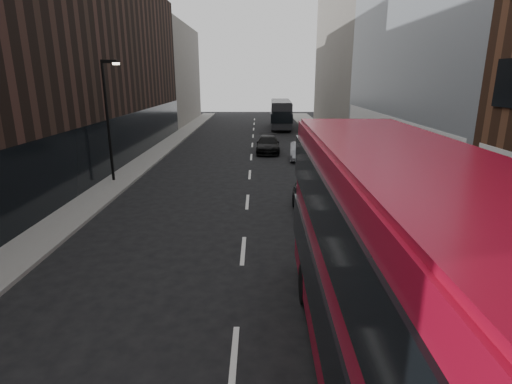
{
  "coord_description": "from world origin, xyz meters",
  "views": [
    {
      "loc": [
        0.54,
        -5.63,
        6.19
      ],
      "look_at": [
        0.48,
        7.17,
        2.5
      ],
      "focal_mm": 28.0,
      "sensor_mm": 36.0,
      "label": 1
    }
  ],
  "objects_px": {
    "street_lamp": "(108,113)",
    "car_a": "(314,200)",
    "car_c": "(268,144)",
    "car_b": "(299,151)",
    "red_bus": "(407,283)",
    "grey_bus": "(281,113)"
  },
  "relations": [
    {
      "from": "car_b",
      "to": "car_c",
      "type": "height_order",
      "value": "car_c"
    },
    {
      "from": "car_a",
      "to": "car_c",
      "type": "xyz_separation_m",
      "value": [
        -1.74,
        16.14,
        -0.04
      ]
    },
    {
      "from": "street_lamp",
      "to": "car_a",
      "type": "relative_size",
      "value": 1.61
    },
    {
      "from": "car_a",
      "to": "red_bus",
      "type": "bearing_deg",
      "value": -90.78
    },
    {
      "from": "grey_bus",
      "to": "red_bus",
      "type": "bearing_deg",
      "value": -88.65
    },
    {
      "from": "red_bus",
      "to": "car_c",
      "type": "xyz_separation_m",
      "value": [
        -1.73,
        27.59,
        -2.08
      ]
    },
    {
      "from": "street_lamp",
      "to": "red_bus",
      "type": "relative_size",
      "value": 0.56
    },
    {
      "from": "red_bus",
      "to": "car_a",
      "type": "xyz_separation_m",
      "value": [
        0.01,
        11.45,
        -2.04
      ]
    },
    {
      "from": "red_bus",
      "to": "car_a",
      "type": "relative_size",
      "value": 2.87
    },
    {
      "from": "red_bus",
      "to": "car_a",
      "type": "distance_m",
      "value": 11.63
    },
    {
      "from": "car_b",
      "to": "street_lamp",
      "type": "bearing_deg",
      "value": -144.67
    },
    {
      "from": "grey_bus",
      "to": "car_b",
      "type": "height_order",
      "value": "grey_bus"
    },
    {
      "from": "street_lamp",
      "to": "grey_bus",
      "type": "distance_m",
      "value": 29.65
    },
    {
      "from": "car_a",
      "to": "car_b",
      "type": "xyz_separation_m",
      "value": [
        0.63,
        13.14,
        -0.1
      ]
    },
    {
      "from": "car_a",
      "to": "car_c",
      "type": "bearing_deg",
      "value": 95.4
    },
    {
      "from": "street_lamp",
      "to": "car_b",
      "type": "relative_size",
      "value": 1.79
    },
    {
      "from": "street_lamp",
      "to": "grey_bus",
      "type": "bearing_deg",
      "value": 66.86
    },
    {
      "from": "street_lamp",
      "to": "car_b",
      "type": "distance_m",
      "value": 14.38
    },
    {
      "from": "grey_bus",
      "to": "car_c",
      "type": "height_order",
      "value": "grey_bus"
    },
    {
      "from": "street_lamp",
      "to": "car_c",
      "type": "distance_m",
      "value": 14.39
    },
    {
      "from": "grey_bus",
      "to": "street_lamp",
      "type": "bearing_deg",
      "value": -111.42
    },
    {
      "from": "street_lamp",
      "to": "car_a",
      "type": "height_order",
      "value": "street_lamp"
    }
  ]
}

